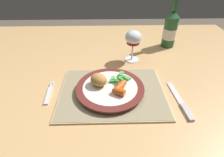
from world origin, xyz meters
TOP-DOWN VIEW (x-y plane):
  - ground_plane at (0.00, 0.00)m, footprint 6.00×6.00m
  - dining_table at (0.00, 0.00)m, footprint 1.46×1.03m
  - placemat at (0.01, -0.18)m, footprint 0.37×0.28m
  - dinner_plate at (0.00, -0.17)m, footprint 0.24×0.24m
  - breaded_croquettes at (-0.04, -0.16)m, footprint 0.08×0.08m
  - green_beans_pile at (0.03, -0.14)m, footprint 0.08×0.10m
  - glazed_carrots at (0.03, -0.20)m, footprint 0.05×0.08m
  - fork at (-0.22, -0.18)m, footprint 0.02×0.13m
  - table_knife at (0.23, -0.24)m, footprint 0.03×0.19m
  - wine_glass at (0.10, 0.05)m, footprint 0.07×0.07m
  - bottle at (0.31, 0.20)m, footprint 0.07×0.07m

SIDE VIEW (x-z plane):
  - ground_plane at x=0.00m, z-range 0.00..0.00m
  - dining_table at x=0.00m, z-range 0.29..1.03m
  - fork at x=-0.22m, z-range 0.74..0.75m
  - table_knife at x=0.23m, z-range 0.74..0.75m
  - placemat at x=0.01m, z-range 0.74..0.75m
  - dinner_plate at x=0.00m, z-range 0.75..0.77m
  - green_beans_pile at x=0.03m, z-range 0.76..0.78m
  - glazed_carrots at x=0.03m, z-range 0.77..0.79m
  - breaded_croquettes at x=-0.04m, z-range 0.76..0.81m
  - bottle at x=0.31m, z-range 0.70..0.96m
  - wine_glass at x=0.10m, z-range 0.77..0.91m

